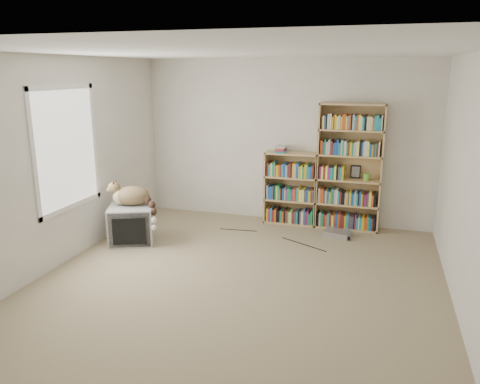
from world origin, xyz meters
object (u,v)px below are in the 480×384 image
(crt_tv, at_px, (132,224))
(cat, at_px, (135,199))
(dvd_player, at_px, (338,234))
(bookcase_tall, at_px, (349,171))
(bookcase_short, at_px, (291,191))

(crt_tv, relative_size, cat, 0.94)
(dvd_player, bearing_deg, cat, -144.26)
(crt_tv, xyz_separation_m, cat, (0.05, 0.04, 0.36))
(cat, relative_size, dvd_player, 2.16)
(crt_tv, height_order, dvd_player, crt_tv)
(cat, bearing_deg, dvd_player, 1.78)
(crt_tv, distance_m, bookcase_tall, 3.24)
(bookcase_short, height_order, dvd_player, bookcase_short)
(bookcase_tall, xyz_separation_m, dvd_player, (-0.08, -0.44, -0.84))
(bookcase_tall, relative_size, dvd_player, 5.04)
(bookcase_tall, xyz_separation_m, bookcase_short, (-0.86, -0.00, -0.37))
(cat, xyz_separation_m, bookcase_tall, (2.76, 1.45, 0.27))
(dvd_player, bearing_deg, bookcase_tall, 94.54)
(cat, height_order, bookcase_tall, bookcase_tall)
(crt_tv, height_order, bookcase_short, bookcase_short)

